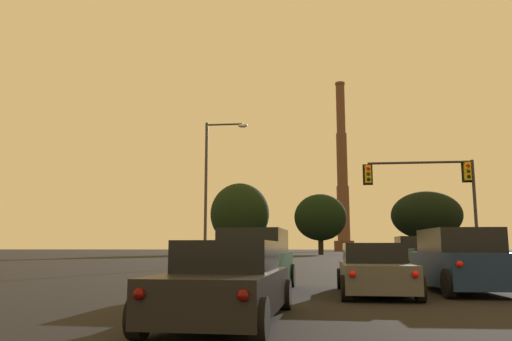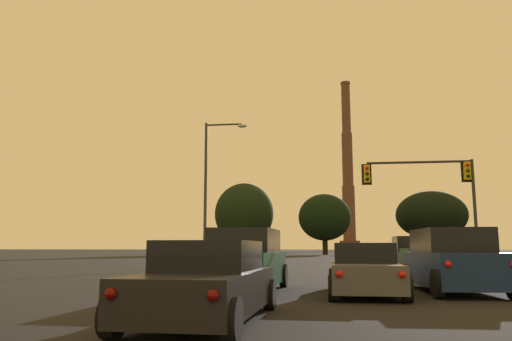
% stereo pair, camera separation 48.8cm
% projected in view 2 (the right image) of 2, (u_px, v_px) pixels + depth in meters
% --- Properties ---
extents(pickup_truck_right_lane_front, '(2.21, 5.51, 1.82)m').
position_uv_depth(pickup_truck_right_lane_front, '(421.00, 259.00, 21.99)').
color(pickup_truck_right_lane_front, '#0F3823').
rests_on(pickup_truck_right_lane_front, ground_plane).
extents(sedan_left_lane_third, '(2.14, 4.76, 1.43)m').
position_uv_depth(sedan_left_lane_third, '(207.00, 283.00, 9.00)').
color(sedan_left_lane_third, black).
rests_on(sedan_left_lane_third, ground_plane).
extents(suv_left_lane_second, '(2.31, 4.98, 1.86)m').
position_uv_depth(suv_left_lane_second, '(245.00, 261.00, 15.00)').
color(suv_left_lane_second, '#0F3823').
rests_on(suv_left_lane_second, ground_plane).
extents(sedan_center_lane_second, '(2.07, 4.74, 1.43)m').
position_uv_depth(sedan_center_lane_second, '(364.00, 270.00, 13.98)').
color(sedan_center_lane_second, '#4C4F54').
rests_on(sedan_center_lane_second, ground_plane).
extents(suv_right_lane_second, '(2.24, 4.96, 1.86)m').
position_uv_depth(suv_right_lane_second, '(452.00, 261.00, 14.70)').
color(suv_right_lane_second, navy).
rests_on(suv_right_lane_second, ground_plane).
extents(traffic_light_overhead_right, '(6.43, 0.50, 6.32)m').
position_uv_depth(traffic_light_overhead_right, '(436.00, 185.00, 28.73)').
color(traffic_light_overhead_right, '#2D2D30').
rests_on(traffic_light_overhead_right, ground_plane).
extents(street_lamp, '(2.90, 0.36, 9.74)m').
position_uv_depth(street_lamp, '(211.00, 179.00, 33.51)').
color(street_lamp, '#38383A').
rests_on(street_lamp, ground_plane).
extents(smokestack, '(6.44, 6.44, 56.31)m').
position_uv_depth(smokestack, '(348.00, 183.00, 162.68)').
color(smokestack, '#523427').
rests_on(smokestack, ground_plane).
extents(treeline_left_mid, '(12.68, 11.42, 11.46)m').
position_uv_depth(treeline_left_mid, '(431.00, 215.00, 90.48)').
color(treeline_left_mid, black).
rests_on(treeline_left_mid, ground_plane).
extents(treeline_right_mid, '(9.24, 8.32, 10.72)m').
position_uv_depth(treeline_right_mid, '(325.00, 217.00, 88.47)').
color(treeline_right_mid, black).
rests_on(treeline_right_mid, ground_plane).
extents(treeline_far_right, '(11.25, 10.13, 13.50)m').
position_uv_depth(treeline_far_right, '(244.00, 214.00, 95.31)').
color(treeline_far_right, black).
rests_on(treeline_far_right, ground_plane).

